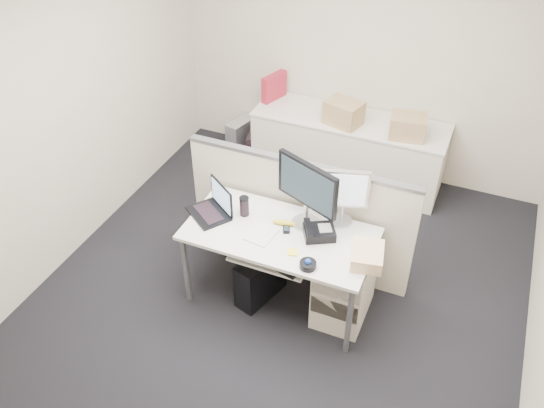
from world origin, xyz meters
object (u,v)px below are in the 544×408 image
at_px(desk, 280,239).
at_px(desk_phone, 319,232).
at_px(monitor_main, 307,195).
at_px(laptop, 208,202).

relative_size(desk, desk_phone, 6.34).
distance_m(monitor_main, desk_phone, 0.31).
relative_size(monitor_main, laptop, 1.68).
relative_size(monitor_main, desk_phone, 2.45).
height_order(desk, monitor_main, monitor_main).
relative_size(laptop, desk_phone, 1.46).
height_order(desk, laptop, laptop).
xyz_separation_m(monitor_main, laptop, (-0.77, -0.20, -0.16)).
height_order(desk, desk_phone, desk_phone).
bearing_deg(desk, monitor_main, 50.19).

